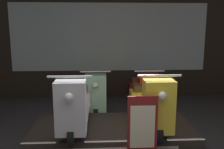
{
  "coord_description": "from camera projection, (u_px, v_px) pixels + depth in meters",
  "views": [
    {
      "loc": [
        -0.26,
        -2.32,
        1.79
      ],
      "look_at": [
        -0.02,
        2.33,
        0.92
      ],
      "focal_mm": 40.0,
      "sensor_mm": 36.0,
      "label": 1
    }
  ],
  "objects": [
    {
      "name": "scooter_backrow_1",
      "position": [
        143.0,
        93.0,
        5.53
      ],
      "size": [
        0.58,
        1.79,
        0.98
      ],
      "color": "black",
      "rests_on": "ground_plane"
    },
    {
      "name": "scooter_backrow_0",
      "position": [
        96.0,
        93.0,
        5.47
      ],
      "size": [
        0.58,
        1.79,
        0.98
      ],
      "color": "black",
      "rests_on": "ground_plane"
    },
    {
      "name": "shop_wall_back",
      "position": [
        109.0,
        35.0,
        6.35
      ],
      "size": [
        9.0,
        0.09,
        3.2
      ],
      "color": "#28231E",
      "rests_on": "ground_plane"
    },
    {
      "name": "scooter_display_right",
      "position": [
        149.0,
        105.0,
        4.01
      ],
      "size": [
        0.58,
        1.79,
        0.98
      ],
      "color": "black",
      "rests_on": "display_platform"
    },
    {
      "name": "scooter_display_left",
      "position": [
        75.0,
        106.0,
        3.95
      ],
      "size": [
        0.58,
        1.79,
        0.98
      ],
      "color": "black",
      "rests_on": "display_platform"
    },
    {
      "name": "price_sign_board",
      "position": [
        142.0,
        131.0,
        3.22
      ],
      "size": [
        0.39,
        0.04,
        0.94
      ],
      "color": "maroon",
      "rests_on": "ground_plane"
    },
    {
      "name": "display_platform",
      "position": [
        112.0,
        131.0,
        4.15
      ],
      "size": [
        2.63,
        1.24,
        0.2
      ],
      "color": "#2D2823",
      "rests_on": "ground_plane"
    }
  ]
}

